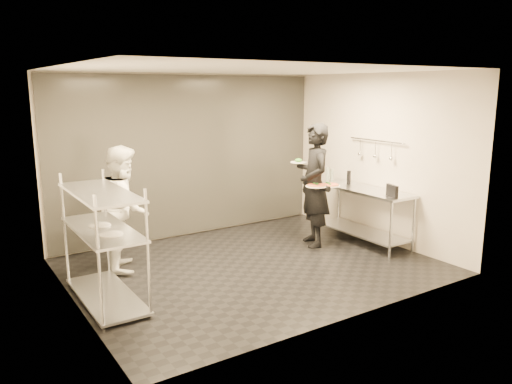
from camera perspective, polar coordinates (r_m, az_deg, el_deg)
room_shell at (r=8.02m, az=-4.91°, el=3.49°), size 5.00×4.00×2.80m
pass_rack at (r=6.29m, az=-17.07°, el=-5.25°), size 0.60×1.60×1.50m
prep_counter at (r=8.53m, az=12.08°, el=-1.53°), size 0.60×1.80×0.92m
utensil_rail at (r=8.54m, az=13.53°, el=4.71°), size 0.07×1.20×0.31m
waiter at (r=8.16m, az=6.71°, el=0.77°), size 0.71×0.85×2.00m
chef at (r=7.32m, az=-14.79°, el=-1.75°), size 0.93×1.04×1.78m
pizza_plate_near at (r=7.94m, az=6.91°, el=0.74°), size 0.34×0.34×0.05m
pizza_plate_far at (r=8.05m, az=8.47°, el=0.80°), size 0.32×0.32×0.05m
salad_plate at (r=8.26m, az=4.88°, el=3.53°), size 0.27×0.27×0.07m
pos_monitor at (r=7.88m, az=15.29°, el=0.12°), size 0.12×0.27×0.19m
bottle_green at (r=8.96m, az=8.20°, el=2.03°), size 0.07×0.07×0.26m
bottle_clear at (r=9.02m, az=8.65°, el=1.94°), size 0.06×0.06×0.22m
bottle_dark at (r=8.77m, az=10.56°, el=1.64°), size 0.07×0.07×0.23m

